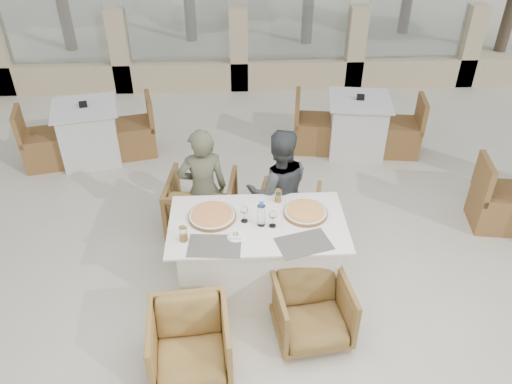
{
  "coord_description": "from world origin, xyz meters",
  "views": [
    {
      "loc": [
        -0.1,
        -3.55,
        3.56
      ],
      "look_at": [
        0.08,
        0.27,
        0.9
      ],
      "focal_mm": 35.0,
      "sensor_mm": 36.0,
      "label": 1
    }
  ],
  "objects_px": {
    "water_bottle": "(261,214)",
    "wine_glass_centre": "(244,213)",
    "diner_right": "(279,191)",
    "pizza_left": "(212,215)",
    "wine_glass_near": "(273,218)",
    "bg_table_b": "(357,125)",
    "olive_dish": "(236,235)",
    "diner_left": "(203,190)",
    "dining_table": "(257,255)",
    "bg_table_a": "(89,133)",
    "pizza_right": "(306,212)",
    "beer_glass_right": "(278,196)",
    "armchair_near_right": "(312,309)",
    "armchair_far_right": "(289,214)",
    "beer_glass_left": "(183,234)",
    "armchair_far_left": "(202,204)",
    "armchair_near_left": "(190,343)"
  },
  "relations": [
    {
      "from": "bg_table_a",
      "to": "pizza_left",
      "type": "bearing_deg",
      "value": -67.29
    },
    {
      "from": "pizza_left",
      "to": "beer_glass_left",
      "type": "xyz_separation_m",
      "value": [
        -0.24,
        -0.3,
        0.04
      ]
    },
    {
      "from": "armchair_far_right",
      "to": "olive_dish",
      "type": "bearing_deg",
      "value": 70.78
    },
    {
      "from": "water_bottle",
      "to": "pizza_left",
      "type": "bearing_deg",
      "value": 164.32
    },
    {
      "from": "pizza_left",
      "to": "bg_table_a",
      "type": "bearing_deg",
      "value": 125.47
    },
    {
      "from": "pizza_right",
      "to": "wine_glass_centre",
      "type": "relative_size",
      "value": 2.21
    },
    {
      "from": "wine_glass_centre",
      "to": "bg_table_b",
      "type": "relative_size",
      "value": 0.11
    },
    {
      "from": "beer_glass_right",
      "to": "olive_dish",
      "type": "distance_m",
      "value": 0.66
    },
    {
      "from": "pizza_left",
      "to": "armchair_near_left",
      "type": "height_order",
      "value": "pizza_left"
    },
    {
      "from": "diner_left",
      "to": "wine_glass_near",
      "type": "bearing_deg",
      "value": 122.13
    },
    {
      "from": "dining_table",
      "to": "pizza_right",
      "type": "relative_size",
      "value": 3.94
    },
    {
      "from": "pizza_right",
      "to": "bg_table_a",
      "type": "relative_size",
      "value": 0.25
    },
    {
      "from": "pizza_right",
      "to": "beer_glass_left",
      "type": "height_order",
      "value": "beer_glass_left"
    },
    {
      "from": "armchair_far_right",
      "to": "wine_glass_near",
      "type": "bearing_deg",
      "value": 85.33
    },
    {
      "from": "diner_right",
      "to": "wine_glass_near",
      "type": "bearing_deg",
      "value": 75.89
    },
    {
      "from": "water_bottle",
      "to": "armchair_near_right",
      "type": "relative_size",
      "value": 0.38
    },
    {
      "from": "wine_glass_near",
      "to": "bg_table_b",
      "type": "distance_m",
      "value": 3.0
    },
    {
      "from": "bg_table_a",
      "to": "bg_table_b",
      "type": "height_order",
      "value": "same"
    },
    {
      "from": "armchair_far_left",
      "to": "armchair_near_right",
      "type": "distance_m",
      "value": 1.82
    },
    {
      "from": "pizza_left",
      "to": "olive_dish",
      "type": "xyz_separation_m",
      "value": [
        0.21,
        -0.29,
        -0.01
      ]
    },
    {
      "from": "pizza_right",
      "to": "armchair_near_left",
      "type": "relative_size",
      "value": 0.62
    },
    {
      "from": "bg_table_b",
      "to": "beer_glass_left",
      "type": "bearing_deg",
      "value": -119.5
    },
    {
      "from": "beer_glass_left",
      "to": "bg_table_b",
      "type": "xyz_separation_m",
      "value": [
        2.15,
        2.78,
        -0.45
      ]
    },
    {
      "from": "armchair_near_left",
      "to": "bg_table_a",
      "type": "xyz_separation_m",
      "value": [
        -1.55,
        3.44,
        0.09
      ]
    },
    {
      "from": "wine_glass_near",
      "to": "olive_dish",
      "type": "distance_m",
      "value": 0.36
    },
    {
      "from": "pizza_right",
      "to": "diner_right",
      "type": "bearing_deg",
      "value": 111.73
    },
    {
      "from": "diner_right",
      "to": "pizza_left",
      "type": "bearing_deg",
      "value": 34.08
    },
    {
      "from": "water_bottle",
      "to": "beer_glass_right",
      "type": "distance_m",
      "value": 0.4
    },
    {
      "from": "olive_dish",
      "to": "diner_left",
      "type": "relative_size",
      "value": 0.08
    },
    {
      "from": "water_bottle",
      "to": "wine_glass_centre",
      "type": "relative_size",
      "value": 1.34
    },
    {
      "from": "pizza_right",
      "to": "wine_glass_centre",
      "type": "distance_m",
      "value": 0.57
    },
    {
      "from": "pizza_right",
      "to": "beer_glass_right",
      "type": "relative_size",
      "value": 3.16
    },
    {
      "from": "bg_table_b",
      "to": "beer_glass_right",
      "type": "bearing_deg",
      "value": -111.69
    },
    {
      "from": "water_bottle",
      "to": "bg_table_a",
      "type": "distance_m",
      "value": 3.39
    },
    {
      "from": "beer_glass_left",
      "to": "wine_glass_near",
      "type": "bearing_deg",
      "value": 11.46
    },
    {
      "from": "beer_glass_left",
      "to": "beer_glass_right",
      "type": "distance_m",
      "value": 1.01
    },
    {
      "from": "armchair_far_right",
      "to": "diner_left",
      "type": "xyz_separation_m",
      "value": [
        -0.89,
        -0.05,
        0.39
      ]
    },
    {
      "from": "armchair_near_right",
      "to": "bg_table_b",
      "type": "bearing_deg",
      "value": 63.76
    },
    {
      "from": "dining_table",
      "to": "wine_glass_near",
      "type": "bearing_deg",
      "value": -21.29
    },
    {
      "from": "wine_glass_centre",
      "to": "armchair_near_right",
      "type": "bearing_deg",
      "value": -49.43
    },
    {
      "from": "water_bottle",
      "to": "wine_glass_centre",
      "type": "bearing_deg",
      "value": 158.61
    },
    {
      "from": "dining_table",
      "to": "beer_glass_right",
      "type": "relative_size",
      "value": 12.44
    },
    {
      "from": "wine_glass_near",
      "to": "beer_glass_right",
      "type": "relative_size",
      "value": 1.43
    },
    {
      "from": "armchair_near_left",
      "to": "diner_right",
      "type": "distance_m",
      "value": 1.79
    },
    {
      "from": "wine_glass_centre",
      "to": "diner_right",
      "type": "distance_m",
      "value": 0.71
    },
    {
      "from": "olive_dish",
      "to": "diner_right",
      "type": "relative_size",
      "value": 0.08
    },
    {
      "from": "diner_right",
      "to": "bg_table_b",
      "type": "distance_m",
      "value": 2.35
    },
    {
      "from": "diner_left",
      "to": "bg_table_b",
      "type": "height_order",
      "value": "diner_left"
    },
    {
      "from": "pizza_left",
      "to": "olive_dish",
      "type": "distance_m",
      "value": 0.36
    },
    {
      "from": "armchair_far_left",
      "to": "armchair_near_left",
      "type": "distance_m",
      "value": 1.82
    }
  ]
}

